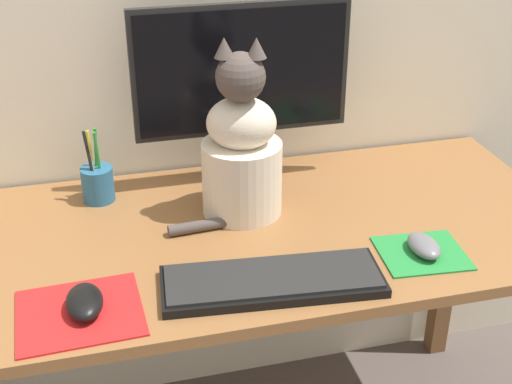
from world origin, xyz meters
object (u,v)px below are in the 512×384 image
Objects in this scene: cat at (241,151)px; pen_cup at (98,183)px; computer_mouse_left at (84,302)px; keyboard at (272,280)px; computer_mouse_right at (424,246)px; monitor at (242,83)px.

pen_cup is at bearing 172.04° from cat.
keyboard is at bearing -0.94° from computer_mouse_left.
monitor is at bearing 123.83° from computer_mouse_right.
keyboard is 2.49× the size of pen_cup.
cat is (0.35, 0.28, 0.13)m from computer_mouse_left.
monitor reaches higher than computer_mouse_left.
monitor is at bearing 89.18° from keyboard.
monitor is 0.55m from computer_mouse_right.
computer_mouse_right is at bearing 10.70° from keyboard.
monitor is 0.40m from pen_cup.
cat is 2.31× the size of pen_cup.
computer_mouse_left is at bearing -96.60° from pen_cup.
monitor reaches higher than pen_cup.
keyboard is 4.48× the size of computer_mouse_right.
cat is (0.01, 0.29, 0.14)m from keyboard.
computer_mouse_left is (-0.39, -0.44, -0.22)m from monitor.
computer_mouse_right is at bearing -32.41° from pen_cup.
computer_mouse_left is 1.13× the size of computer_mouse_right.
cat is 0.35m from pen_cup.
computer_mouse_left is at bearing -175.57° from keyboard.
keyboard is at bearing -55.06° from pen_cup.
monitor is 0.63m from computer_mouse_left.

